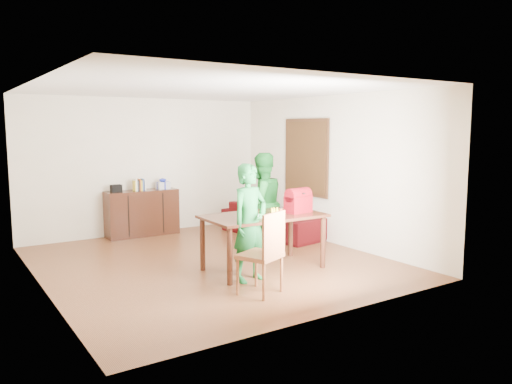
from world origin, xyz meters
TOP-DOWN VIEW (x-y plane):
  - room at (0.01, 0.13)m, footprint 5.20×5.70m
  - table at (0.46, -0.77)m, footprint 1.80×1.04m
  - chair at (-0.20, -1.69)m, footprint 0.63×0.62m
  - person_near at (-0.01, -1.13)m, footprint 0.66×0.51m
  - person_far at (0.96, 0.02)m, footprint 0.84×0.66m
  - laptop at (0.27, -0.87)m, footprint 0.37×0.32m
  - bananas at (0.41, -1.15)m, footprint 0.17×0.11m
  - bottle at (0.49, -1.18)m, footprint 0.06×0.06m
  - red_bag at (1.02, -0.90)m, footprint 0.43×0.28m
  - sofa at (1.95, 1.11)m, footprint 1.19×2.28m

SIDE VIEW (x-z plane):
  - chair at x=-0.20m, z-range -0.22..0.85m
  - sofa at x=1.95m, z-range 0.00..0.64m
  - table at x=0.46m, z-range 0.31..1.14m
  - person_near at x=-0.01m, z-range 0.00..1.63m
  - person_far at x=0.96m, z-range 0.00..1.71m
  - bananas at x=0.41m, z-range 0.83..0.89m
  - laptop at x=0.27m, z-range 0.76..0.98m
  - bottle at x=0.49m, z-range 0.83..1.00m
  - red_bag at x=1.02m, z-range 0.83..1.12m
  - room at x=0.01m, z-range -0.14..2.76m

